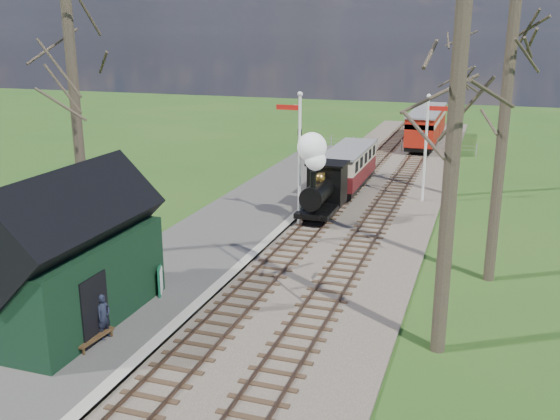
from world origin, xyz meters
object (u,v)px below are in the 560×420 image
(sign_board, at_px, (160,280))
(person, at_px, (104,316))
(locomotive, at_px, (321,180))
(bench, at_px, (90,332))
(station_shed, at_px, (68,257))
(coach, at_px, (349,166))
(red_carriage_b, at_px, (430,121))
(red_carriage_a, at_px, (423,131))
(semaphore_far, at_px, (428,140))
(semaphore_near, at_px, (298,149))

(sign_board, relative_size, person, 0.74)
(locomotive, distance_m, bench, 14.77)
(station_shed, xyz_separation_m, locomotive, (4.29, 13.27, -0.30))
(station_shed, bearing_deg, locomotive, 72.10)
(coach, bearing_deg, red_carriage_b, 82.23)
(coach, distance_m, red_carriage_a, 13.81)
(coach, distance_m, bench, 20.70)
(locomotive, bearing_deg, semaphore_far, 47.19)
(red_carriage_a, distance_m, red_carriage_b, 5.50)
(red_carriage_b, bearing_deg, red_carriage_a, -90.00)
(locomotive, xyz_separation_m, person, (-2.69, -13.99, -1.09))
(semaphore_far, distance_m, red_carriage_a, 15.10)
(station_shed, relative_size, coach, 0.93)
(red_carriage_a, relative_size, bench, 3.82)
(semaphore_far, bearing_deg, red_carriage_b, 94.97)
(station_shed, distance_m, semaphore_far, 20.01)
(semaphore_near, relative_size, red_carriage_a, 1.15)
(station_shed, xyz_separation_m, bench, (1.42, -1.15, -1.70))
(semaphore_far, xyz_separation_m, bench, (-7.26, -19.16, -2.78))
(coach, bearing_deg, person, -97.68)
(sign_board, height_order, person, person)
(semaphore_near, relative_size, person, 4.59)
(semaphore_near, relative_size, sign_board, 6.23)
(red_carriage_a, xyz_separation_m, sign_board, (-5.32, -30.31, -0.87))
(semaphore_near, height_order, bench, semaphore_near)
(semaphore_far, height_order, sign_board, semaphore_far)
(semaphore_near, bearing_deg, coach, 84.01)
(semaphore_near, xyz_separation_m, person, (-1.94, -12.72, -2.74))
(semaphore_near, xyz_separation_m, red_carriage_a, (3.37, 20.89, -2.05))
(coach, bearing_deg, bench, -98.01)
(semaphore_far, bearing_deg, person, -110.71)
(red_carriage_a, distance_m, sign_board, 30.79)
(semaphore_near, bearing_deg, red_carriage_a, 80.84)
(station_shed, bearing_deg, person, -24.30)
(red_carriage_a, relative_size, person, 3.98)
(station_shed, distance_m, red_carriage_b, 39.01)
(red_carriage_b, relative_size, sign_board, 5.40)
(locomotive, relative_size, red_carriage_b, 0.79)
(bench, bearing_deg, semaphore_near, 80.88)
(locomotive, xyz_separation_m, red_carriage_b, (2.61, 25.13, -0.40))
(station_shed, bearing_deg, red_carriage_a, 78.16)
(sign_board, bearing_deg, station_shed, -121.42)
(semaphore_near, relative_size, red_carriage_b, 1.15)
(station_shed, relative_size, sign_board, 6.31)
(semaphore_far, distance_m, red_carriage_b, 20.55)
(semaphore_near, height_order, locomotive, semaphore_near)
(coach, height_order, sign_board, coach)
(bench, bearing_deg, sign_board, 87.53)
(coach, height_order, bench, coach)
(locomotive, height_order, sign_board, locomotive)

